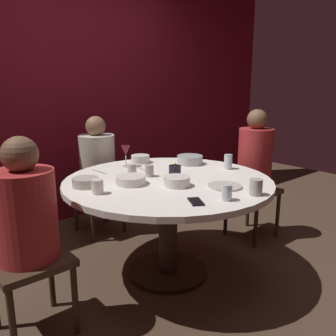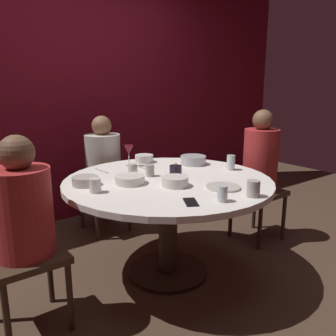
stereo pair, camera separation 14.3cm
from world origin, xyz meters
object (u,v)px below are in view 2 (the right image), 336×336
bowl_sauce_side (144,159)px  bowl_rice_portion (175,181)px  dining_table (168,196)px  dinner_plate (223,187)px  seated_diner_back (103,161)px  seated_diner_right (260,162)px  wine_glass (129,151)px  cup_far_edge (222,194)px  cup_beside_wine (253,189)px  cell_phone (191,202)px  cup_by_right_diner (133,169)px  seated_diner_left (23,214)px  bowl_salad_center (85,181)px  cup_center_front (231,163)px  candle_holder (176,170)px  cup_near_candle (150,170)px  bowl_small_white (130,180)px  bowl_serving_large (193,160)px  cup_by_left_diner (95,186)px

bowl_sauce_side → bowl_rice_portion: size_ratio=0.89×
dining_table → dinner_plate: 0.45m
dining_table → dinner_plate: size_ratio=6.59×
seated_diner_back → seated_diner_right: bearing=45.3°
wine_glass → cup_far_edge: size_ratio=1.84×
bowl_sauce_side → cup_far_edge: 1.17m
cup_beside_wine → bowl_sauce_side: bearing=90.0°
wine_glass → cell_phone: 1.04m
seated_diner_right → cup_by_right_diner: (-1.18, 0.24, 0.06)m
seated_diner_left → cup_beside_wine: bearing=-28.5°
dinner_plate → cup_by_right_diner: 0.71m
dinner_plate → bowl_salad_center: 0.92m
seated_diner_left → cup_center_front: 1.57m
dinner_plate → cup_by_right_diner: cup_by_right_diner is taller
candle_holder → cell_phone: candle_holder is taller
dinner_plate → cup_near_candle: 0.58m
candle_holder → cup_beside_wine: cup_beside_wine is taller
cup_near_candle → cup_beside_wine: bearing=-73.6°
dining_table → cup_by_right_diner: cup_by_right_diner is taller
bowl_small_white → cup_center_front: cup_center_front is taller
seated_diner_left → seated_diner_back: bearing=45.5°
candle_holder → bowl_serving_large: size_ratio=0.46×
seated_diner_left → cup_center_front: seated_diner_left is taller
seated_diner_left → cup_by_left_diner: bearing=2.0°
cup_near_candle → cup_center_front: cup_center_front is taller
seated_diner_right → cup_near_candle: bearing=-7.2°
cup_by_left_diner → cup_far_edge: size_ratio=0.95×
bowl_small_white → bowl_sauce_side: size_ratio=1.29×
dinner_plate → bowl_small_white: bowl_small_white is taller
dinner_plate → cup_beside_wine: bearing=-86.2°
dining_table → seated_diner_left: 1.01m
wine_glass → cup_by_left_diner: (-0.55, -0.50, -0.08)m
bowl_sauce_side → cup_center_front: cup_center_front is taller
cell_phone → cup_beside_wine: 0.40m
bowl_serving_large → bowl_small_white: size_ratio=1.06×
cup_far_edge → seated_diner_left: bearing=148.5°
cell_phone → cup_by_left_diner: (-0.35, 0.51, 0.04)m
cell_phone → bowl_salad_center: size_ratio=0.80×
bowl_small_white → bowl_sauce_side: 0.68m
bowl_salad_center → cup_by_left_diner: bearing=-95.2°
seated_diner_right → cup_by_left_diner: (-1.59, 0.02, 0.06)m
seated_diner_left → bowl_rice_portion: size_ratio=6.50×
bowl_rice_portion → cup_by_right_diner: cup_by_right_diner is taller
seated_diner_left → bowl_sauce_side: seated_diner_left is taller
bowl_sauce_side → cup_far_edge: cup_far_edge is taller
cup_by_left_diner → seated_diner_back: bearing=60.9°
candle_holder → dinner_plate: candle_holder is taller
bowl_serving_large → cup_center_front: bearing=-71.6°
seated_diner_left → seated_diner_right: seated_diner_right is taller
seated_diner_back → cell_phone: 1.53m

